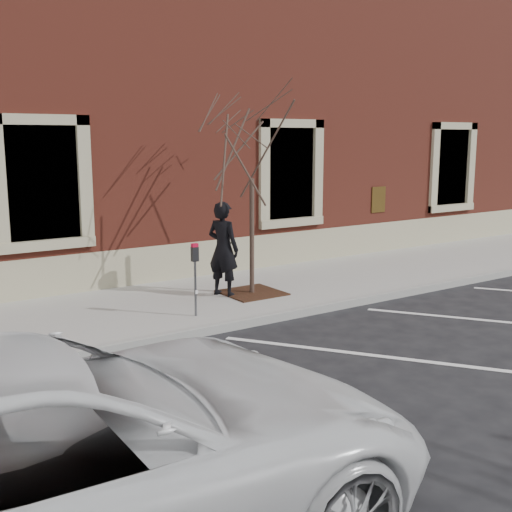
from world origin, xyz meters
TOP-DOWN VIEW (x-y plane):
  - ground at (0.00, 0.00)m, footprint 120.00×120.00m
  - sidewalk_near at (0.00, 1.75)m, footprint 40.00×3.50m
  - curb_near at (0.00, -0.05)m, footprint 40.00×0.12m
  - parking_stripes at (0.00, -2.20)m, footprint 28.00×4.40m
  - building_civic at (0.00, 7.74)m, footprint 40.00×8.62m
  - man at (-0.08, 1.64)m, footprint 0.69×0.81m
  - parking_meter at (-1.28, 0.62)m, footprint 0.12×0.09m
  - tree_grate at (0.48, 1.45)m, footprint 1.13×1.13m
  - sapling at (0.48, 1.45)m, footprint 2.53×2.53m
  - white_truck at (-5.42, -4.52)m, footprint 6.46×3.08m

SIDE VIEW (x-z plane):
  - ground at x=0.00m, z-range 0.00..0.00m
  - parking_stripes at x=0.00m, z-range 0.00..0.01m
  - sidewalk_near at x=0.00m, z-range 0.00..0.15m
  - curb_near at x=0.00m, z-range 0.00..0.15m
  - tree_grate at x=0.48m, z-range 0.15..0.18m
  - white_truck at x=-5.42m, z-range 0.00..1.78m
  - parking_meter at x=-1.28m, z-range 0.40..1.71m
  - man at x=-0.08m, z-range 0.15..2.04m
  - sapling at x=0.48m, z-range 0.99..5.21m
  - building_civic at x=0.00m, z-range 0.00..8.00m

